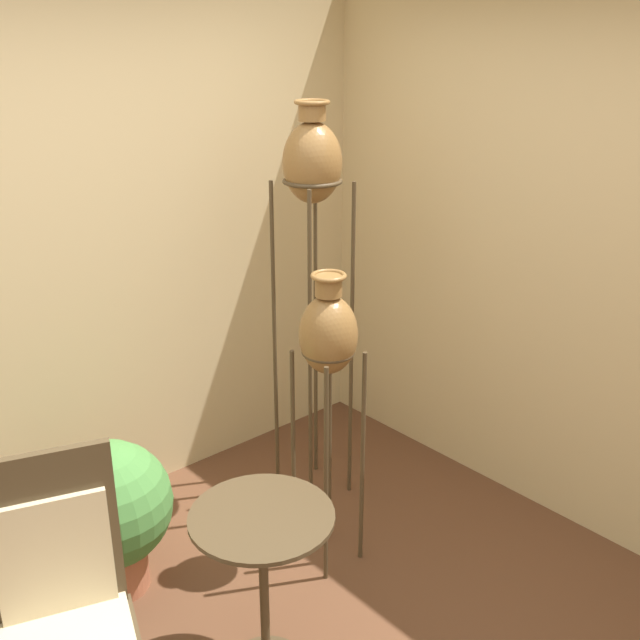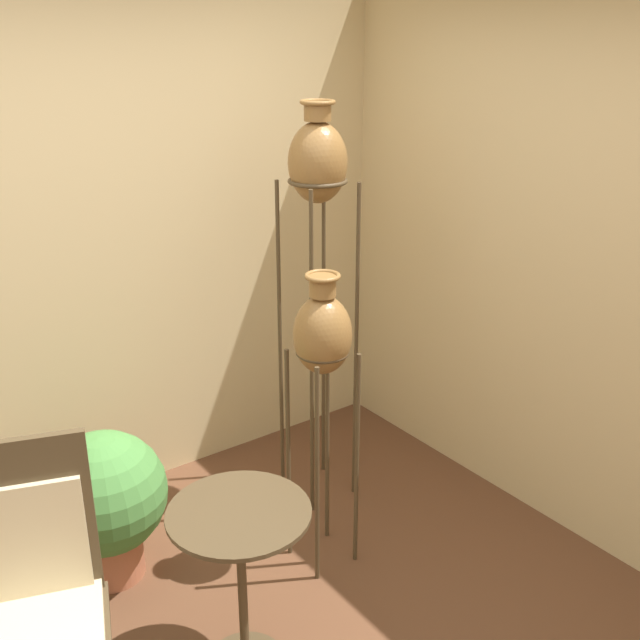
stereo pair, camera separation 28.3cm
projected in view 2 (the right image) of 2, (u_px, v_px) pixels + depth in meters
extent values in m
cube|color=#D1B784|center=(96.00, 248.00, 3.65)|extent=(7.30, 0.06, 2.70)
cube|color=#D1B784|center=(601.00, 270.00, 3.32)|extent=(0.06, 7.30, 2.70)
cylinder|color=#473823|center=(312.00, 363.00, 3.62)|extent=(0.02, 0.02, 1.69)
cylinder|color=#473823|center=(356.00, 349.00, 3.77)|extent=(0.02, 0.02, 1.69)
cylinder|color=#473823|center=(280.00, 345.00, 3.82)|extent=(0.02, 0.02, 1.69)
cylinder|color=#473823|center=(323.00, 333.00, 3.98)|extent=(0.02, 0.02, 1.69)
torus|color=#473823|center=(318.00, 181.00, 3.49)|extent=(0.28, 0.28, 0.02)
ellipsoid|color=olive|center=(318.00, 163.00, 3.46)|extent=(0.28, 0.28, 0.38)
cylinder|color=olive|center=(318.00, 111.00, 3.37)|extent=(0.13, 0.13, 0.08)
torus|color=olive|center=(318.00, 102.00, 3.36)|extent=(0.16, 0.16, 0.02)
cylinder|color=#473823|center=(317.00, 479.00, 3.24)|extent=(0.02, 0.02, 1.07)
cylinder|color=#473823|center=(357.00, 462.00, 3.36)|extent=(0.02, 0.02, 1.07)
cylinder|color=#473823|center=(288.00, 457.00, 3.41)|extent=(0.02, 0.02, 1.07)
cylinder|color=#473823|center=(327.00, 442.00, 3.53)|extent=(0.02, 0.02, 1.07)
torus|color=#473823|center=(323.00, 352.00, 3.19)|extent=(0.23, 0.23, 0.02)
ellipsoid|color=olive|center=(323.00, 335.00, 3.16)|extent=(0.25, 0.25, 0.35)
cylinder|color=olive|center=(323.00, 286.00, 3.08)|extent=(0.11, 0.11, 0.09)
torus|color=olive|center=(323.00, 276.00, 3.07)|extent=(0.15, 0.15, 0.02)
cube|color=beige|center=(37.00, 639.00, 2.40)|extent=(0.54, 0.55, 0.04)
cube|color=#473823|center=(28.00, 522.00, 2.49)|extent=(0.42, 0.17, 0.63)
cube|color=beige|center=(30.00, 542.00, 2.48)|extent=(0.35, 0.14, 0.44)
cylinder|color=#473823|center=(243.00, 592.00, 2.83)|extent=(0.04, 0.04, 0.70)
cylinder|color=#473823|center=(239.00, 513.00, 2.70)|extent=(0.53, 0.53, 0.02)
cylinder|color=#B26647|center=(112.00, 552.00, 3.43)|extent=(0.29, 0.29, 0.23)
torus|color=#B26647|center=(109.00, 532.00, 3.38)|extent=(0.32, 0.32, 0.02)
sphere|color=#47843D|center=(104.00, 493.00, 3.31)|extent=(0.56, 0.56, 0.56)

